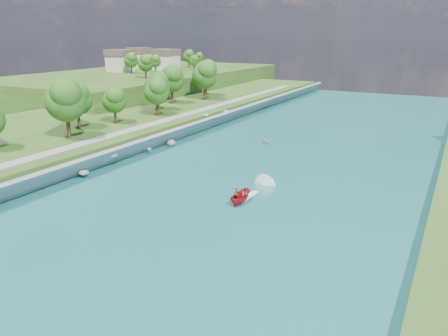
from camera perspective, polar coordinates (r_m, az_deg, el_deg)
The scene contains 11 objects.
ground at distance 59.09m, azimuth -3.56°, elevation -6.19°, with size 260.00×260.00×0.00m, color #2D5119.
river_water at distance 75.63m, azimuth 4.49°, elevation -0.86°, with size 55.00×240.00×0.10m, color #195F62.
berm_west at distance 105.14m, azimuth -21.23°, elevation 4.13°, with size 45.00×240.00×3.50m, color #2D5119.
ridge_west at distance 180.64m, azimuth -9.94°, elevation 10.94°, with size 60.00×120.00×9.00m, color #2D5119.
riprap_bank at distance 87.61m, azimuth -11.39°, elevation 2.57°, with size 4.27×236.00×4.45m.
riverside_path at distance 92.28m, azimuth -14.22°, elevation 4.23°, with size 3.00×200.00×0.10m, color gray.
ridge_houses at distance 187.68m, azimuth -10.64°, elevation 13.83°, with size 29.50×29.50×8.40m.
trees_west at distance 96.01m, azimuth -19.90°, elevation 7.89°, with size 18.14×152.17×13.97m.
trees_ridge at distance 176.40m, azimuth -7.61°, elevation 13.75°, with size 21.39×64.87×9.23m.
motorboat at distance 63.57m, azimuth 2.60°, elevation -3.56°, with size 3.60×19.15×2.22m.
raft at distance 97.43m, azimuth 5.43°, elevation 3.50°, with size 3.41×3.59×1.65m.
Camera 1 is at (29.10, -45.77, 23.43)m, focal length 35.00 mm.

